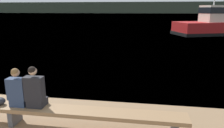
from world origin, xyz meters
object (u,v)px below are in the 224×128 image
at_px(bench_main, 14,108).
at_px(tugboat_red, 211,25).
at_px(person_left, 18,90).
at_px(person_right, 35,90).

height_order(bench_main, tugboat_red, tugboat_red).
distance_m(bench_main, person_left, 0.49).
xyz_separation_m(bench_main, tugboat_red, (10.03, 20.84, 0.58)).
xyz_separation_m(person_left, person_right, (0.43, -0.00, 0.03)).
relative_size(bench_main, person_right, 8.16).
xyz_separation_m(bench_main, person_left, (0.15, 0.00, 0.47)).
relative_size(person_left, person_right, 0.94).
relative_size(bench_main, person_left, 8.68).
height_order(person_right, tugboat_red, tugboat_red).
bearing_deg(tugboat_red, person_left, 134.78).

